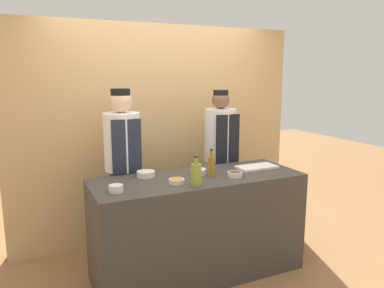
{
  "coord_description": "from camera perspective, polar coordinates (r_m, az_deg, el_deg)",
  "views": [
    {
      "loc": [
        -1.43,
        -2.95,
        1.87
      ],
      "look_at": [
        0.0,
        0.14,
        1.23
      ],
      "focal_mm": 35.0,
      "sensor_mm": 36.0,
      "label": 1
    }
  ],
  "objects": [
    {
      "name": "counter",
      "position": [
        3.57,
        0.97,
        -12.37
      ],
      "size": [
        1.93,
        0.7,
        0.95
      ],
      "color": "#3D3833",
      "rests_on": "ground_plane"
    },
    {
      "name": "sauce_bowl_white",
      "position": [
        3.49,
        0.95,
        -4.19
      ],
      "size": [
        0.15,
        0.15,
        0.05
      ],
      "color": "silver",
      "rests_on": "counter"
    },
    {
      "name": "sauce_bowl_brown",
      "position": [
        3.43,
        6.57,
        -4.57
      ],
      "size": [
        0.13,
        0.13,
        0.05
      ],
      "color": "silver",
      "rests_on": "counter"
    },
    {
      "name": "bottle_amber",
      "position": [
        3.4,
        2.97,
        -3.32
      ],
      "size": [
        0.06,
        0.06,
        0.26
      ],
      "color": "#9E661E",
      "rests_on": "counter"
    },
    {
      "name": "sauce_bowl_purple",
      "position": [
        3.04,
        -11.51,
        -6.6
      ],
      "size": [
        0.11,
        0.11,
        0.06
      ],
      "color": "silver",
      "rests_on": "counter"
    },
    {
      "name": "cutting_board",
      "position": [
        3.78,
        9.84,
        -3.45
      ],
      "size": [
        0.4,
        0.21,
        0.02
      ],
      "color": "white",
      "rests_on": "counter"
    },
    {
      "name": "ground_plane",
      "position": [
        3.78,
        0.95,
        -18.99
      ],
      "size": [
        14.0,
        14.0,
        0.0
      ],
      "primitive_type": "plane",
      "color": "olive"
    },
    {
      "name": "cabinet_wall",
      "position": [
        4.31,
        -5.12,
        1.69
      ],
      "size": [
        3.32,
        0.18,
        2.4
      ],
      "color": "tan",
      "rests_on": "ground_plane"
    },
    {
      "name": "chef_left",
      "position": [
        3.76,
        -10.44,
        -3.77
      ],
      "size": [
        0.35,
        0.35,
        1.73
      ],
      "color": "#28282D",
      "rests_on": "ground_plane"
    },
    {
      "name": "bottle_oil",
      "position": [
        3.12,
        0.64,
        -4.59
      ],
      "size": [
        0.09,
        0.09,
        0.26
      ],
      "color": "olive",
      "rests_on": "counter"
    },
    {
      "name": "sauce_bowl_orange",
      "position": [
        3.21,
        -2.37,
        -5.64
      ],
      "size": [
        0.13,
        0.13,
        0.04
      ],
      "color": "silver",
      "rests_on": "counter"
    },
    {
      "name": "chef_right",
      "position": [
        4.16,
        4.28,
        -2.52
      ],
      "size": [
        0.34,
        0.34,
        1.7
      ],
      "color": "#28282D",
      "rests_on": "ground_plane"
    },
    {
      "name": "sauce_bowl_red",
      "position": [
        3.44,
        -7.06,
        -4.49
      ],
      "size": [
        0.16,
        0.16,
        0.05
      ],
      "color": "silver",
      "rests_on": "counter"
    }
  ]
}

